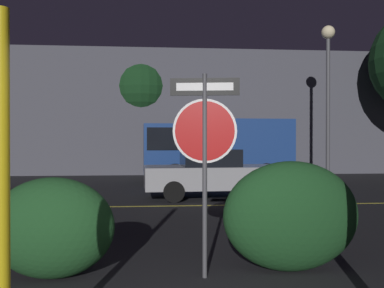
% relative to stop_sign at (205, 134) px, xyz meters
% --- Properties ---
extents(road_center_stripe, '(36.14, 0.12, 0.01)m').
position_rel_stop_sign_xyz_m(road_center_stripe, '(-0.03, 5.95, -1.81)').
color(road_center_stripe, gold).
rests_on(road_center_stripe, ground_plane).
extents(stop_sign, '(0.87, 0.16, 2.58)m').
position_rel_stop_sign_xyz_m(stop_sign, '(0.00, 0.00, 0.00)').
color(stop_sign, '#4C4C51').
rests_on(stop_sign, ground_plane).
extents(yellow_pole_left, '(0.11, 0.11, 2.67)m').
position_rel_stop_sign_xyz_m(yellow_pole_left, '(-1.71, -2.24, -0.48)').
color(yellow_pole_left, yellow).
rests_on(yellow_pole_left, ground_plane).
extents(hedge_bush_2, '(1.55, 0.86, 1.27)m').
position_rel_stop_sign_xyz_m(hedge_bush_2, '(-1.91, 0.14, -1.18)').
color(hedge_bush_2, '#1E4C23').
rests_on(hedge_bush_2, ground_plane).
extents(hedge_bush_3, '(1.83, 0.78, 1.46)m').
position_rel_stop_sign_xyz_m(hedge_bush_3, '(1.17, 0.17, -1.08)').
color(hedge_bush_3, '#19421E').
rests_on(hedge_bush_3, ground_plane).
extents(passing_car_2, '(4.36, 2.05, 1.47)m').
position_rel_stop_sign_xyz_m(passing_car_2, '(1.13, 7.49, -1.08)').
color(passing_car_2, '#9E9EA3').
rests_on(passing_car_2, ground_plane).
extents(delivery_truck, '(6.11, 2.73, 2.60)m').
position_rel_stop_sign_xyz_m(delivery_truck, '(1.79, 12.35, -0.33)').
color(delivery_truck, navy).
rests_on(delivery_truck, ground_plane).
extents(street_lamp, '(0.56, 0.56, 6.51)m').
position_rel_stop_sign_xyz_m(street_lamp, '(6.54, 11.87, 2.89)').
color(street_lamp, '#4C4C51').
rests_on(street_lamp, ground_plane).
extents(tree_2, '(3.26, 3.26, 6.11)m').
position_rel_stop_sign_xyz_m(tree_2, '(-1.33, 17.33, 2.64)').
color(tree_2, '#422D1E').
rests_on(tree_2, ground_plane).
extents(building_backdrop, '(30.42, 4.19, 6.40)m').
position_rel_stop_sign_xyz_m(building_backdrop, '(2.84, 18.22, 1.39)').
color(building_backdrop, '#4C4C56').
rests_on(building_backdrop, ground_plane).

